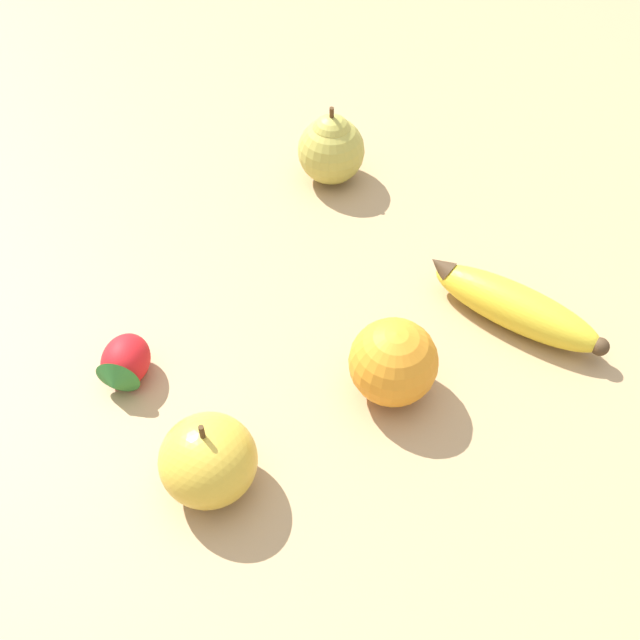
{
  "coord_description": "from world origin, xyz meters",
  "views": [
    {
      "loc": [
        0.06,
        -0.51,
        0.56
      ],
      "look_at": [
        0.02,
        -0.06,
        0.03
      ],
      "focal_mm": 42.0,
      "sensor_mm": 36.0,
      "label": 1
    }
  ],
  "objects_px": {
    "orange": "(393,362)",
    "pear": "(331,148)",
    "banana": "(514,306)",
    "apple": "(208,460)",
    "strawberry": "(124,364)"
  },
  "relations": [
    {
      "from": "strawberry",
      "to": "apple",
      "type": "distance_m",
      "value": 0.14
    },
    {
      "from": "banana",
      "to": "apple",
      "type": "bearing_deg",
      "value": 67.78
    },
    {
      "from": "banana",
      "to": "strawberry",
      "type": "xyz_separation_m",
      "value": [
        -0.36,
        -0.1,
        -0.0
      ]
    },
    {
      "from": "apple",
      "to": "banana",
      "type": "bearing_deg",
      "value": 37.61
    },
    {
      "from": "banana",
      "to": "pear",
      "type": "bearing_deg",
      "value": -16.84
    },
    {
      "from": "orange",
      "to": "pear",
      "type": "xyz_separation_m",
      "value": [
        -0.08,
        0.3,
        0.0
      ]
    },
    {
      "from": "banana",
      "to": "apple",
      "type": "relative_size",
      "value": 2.1
    },
    {
      "from": "pear",
      "to": "apple",
      "type": "distance_m",
      "value": 0.41
    },
    {
      "from": "banana",
      "to": "pear",
      "type": "height_order",
      "value": "pear"
    },
    {
      "from": "orange",
      "to": "pear",
      "type": "height_order",
      "value": "pear"
    },
    {
      "from": "strawberry",
      "to": "pear",
      "type": "bearing_deg",
      "value": 157.81
    },
    {
      "from": "orange",
      "to": "apple",
      "type": "distance_m",
      "value": 0.18
    },
    {
      "from": "pear",
      "to": "strawberry",
      "type": "xyz_separation_m",
      "value": [
        -0.16,
        -0.31,
        -0.02
      ]
    },
    {
      "from": "orange",
      "to": "strawberry",
      "type": "bearing_deg",
      "value": -177.73
    },
    {
      "from": "banana",
      "to": "strawberry",
      "type": "bearing_deg",
      "value": 46.03
    }
  ]
}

